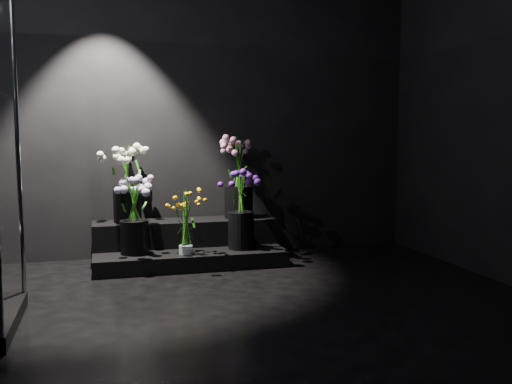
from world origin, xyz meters
name	(u,v)px	position (x,y,z in m)	size (l,w,h in m)	color
floor	(263,319)	(0.00, 0.00, 0.00)	(4.00, 4.00, 0.00)	black
wall_back	(205,105)	(0.00, 2.00, 1.40)	(4.00, 4.00, 0.00)	black
wall_front	(477,32)	(0.00, -2.00, 1.40)	(4.00, 4.00, 0.00)	black
display_riser	(187,245)	(-0.22, 1.68, 0.15)	(1.62, 0.72, 0.36)	black
bouquet_orange_bells	(186,221)	(-0.28, 1.36, 0.41)	(0.31, 0.31, 0.54)	white
bouquet_lilac	(134,211)	(-0.69, 1.50, 0.50)	(0.42, 0.42, 0.62)	black
bouquet_purple	(241,204)	(0.22, 1.47, 0.52)	(0.36, 0.36, 0.69)	black
bouquet_cream_roses	(127,177)	(-0.73, 1.80, 0.76)	(0.45, 0.45, 0.67)	black
bouquet_pink_roses	(239,173)	(0.27, 1.78, 0.77)	(0.50, 0.50, 0.73)	black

